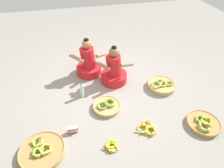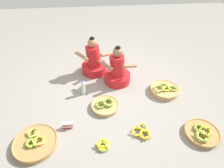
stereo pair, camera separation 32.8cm
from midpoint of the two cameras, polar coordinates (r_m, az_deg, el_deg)
name	(u,v)px [view 2 (the right image)]	position (r m, az deg, el deg)	size (l,w,h in m)	color
ground_plane	(111,91)	(3.66, 2.27, -2.30)	(10.00, 10.00, 0.00)	gray
vendor_woman_front	(117,71)	(3.74, 4.15, 3.83)	(0.73, 0.52, 0.81)	red
vendor_woman_behind	(94,61)	(4.00, -3.15, 6.70)	(0.75, 0.52, 0.82)	red
banana_basket_back_left	(202,133)	(3.33, 27.97, -12.94)	(0.53, 0.53, 0.15)	#A87F47
banana_basket_front_left	(164,90)	(3.79, 17.84, -1.71)	(0.54, 0.54, 0.16)	tan
banana_basket_front_right	(35,142)	(3.01, -19.02, -16.39)	(0.64, 0.64, 0.15)	#A87F47
banana_basket_near_bicycle	(105,105)	(3.32, 0.77, -6.57)	(0.49, 0.49, 0.15)	tan
loose_bananas_front_center	(103,145)	(2.86, 0.67, -18.02)	(0.23, 0.25, 0.09)	yellow
loose_bananas_back_center	(142,132)	(3.06, 12.20, -13.98)	(0.32, 0.35, 0.09)	gold
water_bottle	(83,88)	(3.52, -5.97, -1.31)	(0.07, 0.07, 0.31)	silver
packet_carton_stack	(68,125)	(3.07, -10.13, -12.21)	(0.18, 0.07, 0.12)	red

